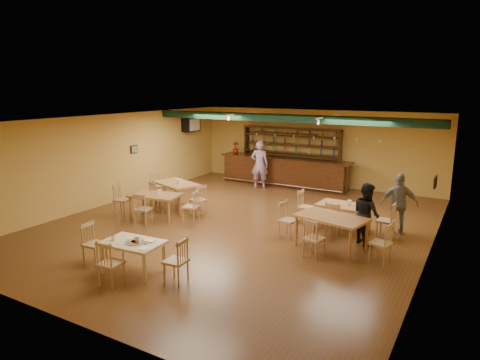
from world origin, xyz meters
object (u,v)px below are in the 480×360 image
Objects in this scene: dining_table_a at (177,194)px; dining_table_c at (156,206)px; patron_right_a at (366,214)px; dining_table_b at (343,217)px; dining_table_d at (331,233)px; near_table at (133,257)px; bar_counter at (284,172)px; patron_bar at (260,164)px.

dining_table_c is at bearing -59.60° from dining_table_a.
dining_table_b is at bearing -0.63° from patron_right_a.
dining_table_d is (5.39, 0.18, 0.04)m from dining_table_c.
dining_table_c is 0.93× the size of patron_right_a.
dining_table_c is at bearing 53.46° from patron_right_a.
patron_right_a is at bearing 43.75° from near_table.
bar_counter reaches higher than dining_table_a.
dining_table_a is 0.96× the size of dining_table_d.
dining_table_a reaches higher than dining_table_c.
dining_table_d reaches higher than dining_table_a.
dining_table_d is 1.28× the size of near_table.
patron_bar is at bearing -129.12° from bar_counter.
dining_table_c is at bearing 62.30° from patron_bar.
bar_counter is 3.44× the size of patron_right_a.
dining_table_c is at bearing -165.91° from dining_table_d.
dining_table_b reaches higher than near_table.
bar_counter is at bearing -3.43° from patron_right_a.
bar_counter is 9.16m from near_table.
bar_counter is 2.90× the size of patron_bar.
dining_table_c is 0.89× the size of dining_table_d.
dining_table_c reaches higher than dining_table_b.
dining_table_d is at bearing -56.16° from bar_counter.
dining_table_a is at bearing 54.93° from patron_bar.
dining_table_d reaches higher than dining_table_b.
patron_right_a is (4.46, -4.92, 0.22)m from bar_counter.
dining_table_b is 1.21m from patron_right_a.
patron_bar is at bearing 94.95° from near_table.
dining_table_a is 5.51m from dining_table_b.
dining_table_b is (5.50, 0.41, -0.04)m from dining_table_a.
dining_table_b is (3.66, -4.12, -0.21)m from bar_counter.
patron_right_a is (6.03, 0.97, 0.42)m from dining_table_c.
bar_counter is 3.42× the size of dining_table_a.
dining_table_d is at bearing 7.63° from dining_table_a.
patron_right_a is at bearing -1.68° from dining_table_c.
bar_counter is 1.12m from patron_bar.
patron_right_a is (5.13, -4.10, -0.15)m from patron_bar.
dining_table_c is 5.17m from patron_bar.
dining_table_d is (3.83, -5.71, -0.16)m from bar_counter.
near_table is at bearing 81.26° from patron_bar.
dining_table_a is at bearing -112.04° from bar_counter.
near_table is 5.71m from patron_right_a.
dining_table_b is 0.76× the size of patron_bar.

